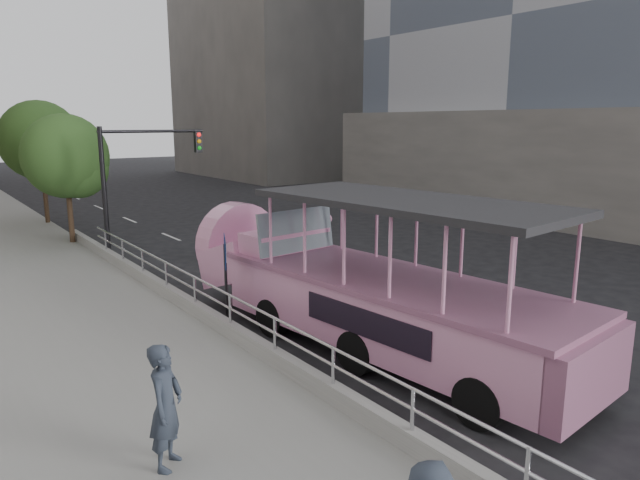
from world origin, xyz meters
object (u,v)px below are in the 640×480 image
car (262,247)px  traffic_signal (134,171)px  pedestrian_near (166,406)px  duck_boat (355,289)px  street_tree_near (68,160)px  parking_sign (226,272)px  street_tree_far (43,144)px

car → traffic_signal: 5.91m
pedestrian_near → traffic_signal: size_ratio=0.37×
duck_boat → pedestrian_near: bearing=-155.2°
pedestrian_near → street_tree_near: 18.48m
parking_sign → car: bearing=51.8°
street_tree_near → street_tree_far: size_ratio=0.89×
duck_boat → traffic_signal: bearing=95.8°
parking_sign → street_tree_near: size_ratio=0.45×
parking_sign → street_tree_far: bearing=91.2°
parking_sign → traffic_signal: (1.00, 9.50, 1.86)m
duck_boat → traffic_signal: size_ratio=2.20×
traffic_signal → street_tree_near: size_ratio=0.91×
street_tree_near → pedestrian_near: bearing=-99.5°
parking_sign → traffic_signal: traffic_signal is taller
car → traffic_signal: traffic_signal is taller
pedestrian_near → parking_sign: (3.61, 5.13, 0.38)m
car → street_tree_far: (-4.60, 13.59, 3.52)m
car → parking_sign: (-4.20, -5.33, 0.85)m
car → parking_sign: size_ratio=1.80×
duck_boat → traffic_signal: (-1.22, 11.93, 2.11)m
duck_boat → car: size_ratio=2.47×
car → pedestrian_near: size_ratio=2.42×
duck_boat → car: (1.98, 7.77, -0.59)m
pedestrian_near → street_tree_near: size_ratio=0.34×
street_tree_far → street_tree_near: bearing=-91.9°
parking_sign → traffic_signal: bearing=84.0°
car → parking_sign: bearing=-148.7°
pedestrian_near → parking_sign: parking_sign is taller
pedestrian_near → traffic_signal: traffic_signal is taller
street_tree_near → duck_boat: bearing=-79.6°
duck_boat → pedestrian_near: (-5.83, -2.69, -0.12)m
parking_sign → street_tree_near: (-0.60, 12.93, 2.18)m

